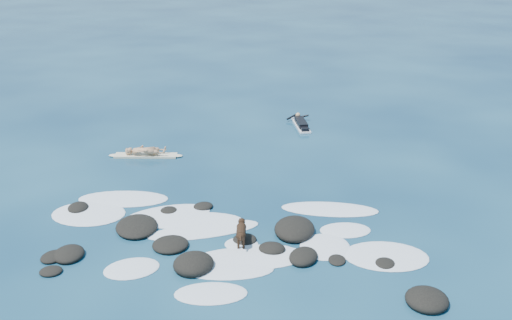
{
  "coord_description": "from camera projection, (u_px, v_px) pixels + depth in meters",
  "views": [
    {
      "loc": [
        2.73,
        -17.19,
        9.36
      ],
      "look_at": [
        1.86,
        4.0,
        0.9
      ],
      "focal_mm": 40.0,
      "sensor_mm": 36.0,
      "label": 1
    }
  ],
  "objects": [
    {
      "name": "dog",
      "position": [
        241.0,
        231.0,
        18.18
      ],
      "size": [
        0.33,
        1.25,
        0.79
      ],
      "rotation": [
        0.0,
        0.0,
        1.6
      ],
      "color": "black",
      "rests_on": "ground"
    },
    {
      "name": "ground",
      "position": [
        197.0,
        227.0,
        19.52
      ],
      "size": [
        160.0,
        160.0,
        0.0
      ],
      "primitive_type": "plane",
      "color": "#0A2642",
      "rests_on": "ground"
    },
    {
      "name": "paddling_surfer_rig",
      "position": [
        301.0,
        123.0,
        29.6
      ],
      "size": [
        1.24,
        2.75,
        0.48
      ],
      "rotation": [
        0.0,
        0.0,
        1.74
      ],
      "color": "white",
      "rests_on": "ground"
    },
    {
      "name": "standing_surfer_rig",
      "position": [
        145.0,
        141.0,
        25.36
      ],
      "size": [
        3.35,
        0.67,
        1.91
      ],
      "rotation": [
        0.0,
        0.0,
        0.02
      ],
      "color": "beige",
      "rests_on": "ground"
    },
    {
      "name": "reef_rocks",
      "position": [
        221.0,
        246.0,
        18.11
      ],
      "size": [
        14.55,
        7.15,
        0.55
      ],
      "color": "black",
      "rests_on": "ground"
    },
    {
      "name": "breaking_foam",
      "position": [
        215.0,
        235.0,
        19.0
      ],
      "size": [
        14.67,
        7.35,
        0.12
      ],
      "color": "white",
      "rests_on": "ground"
    }
  ]
}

